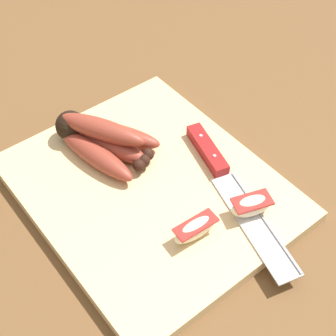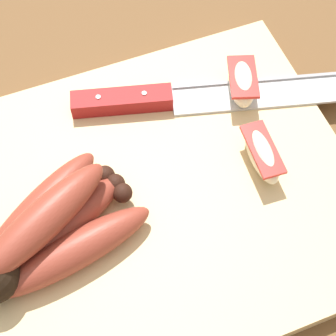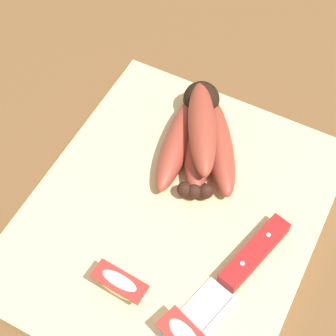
# 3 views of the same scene
# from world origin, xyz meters

# --- Properties ---
(ground_plane) EXTENTS (6.00, 6.00, 0.00)m
(ground_plane) POSITION_xyz_m (0.00, 0.00, 0.00)
(ground_plane) COLOR brown
(cutting_board) EXTENTS (0.38, 0.32, 0.02)m
(cutting_board) POSITION_xyz_m (0.00, -0.01, 0.01)
(cutting_board) COLOR #DBBC84
(cutting_board) RESTS_ON ground_plane
(banana_bunch) EXTENTS (0.16, 0.13, 0.06)m
(banana_bunch) POSITION_xyz_m (0.10, 0.00, 0.04)
(banana_bunch) COLOR black
(banana_bunch) RESTS_ON cutting_board
(chefs_knife) EXTENTS (0.28, 0.10, 0.02)m
(chefs_knife) POSITION_xyz_m (-0.05, -0.10, 0.03)
(chefs_knife) COLOR silver
(chefs_knife) RESTS_ON cutting_board
(apple_wedge_near) EXTENTS (0.03, 0.06, 0.03)m
(apple_wedge_near) POSITION_xyz_m (-0.11, -0.01, 0.04)
(apple_wedge_near) COLOR #F4E5C1
(apple_wedge_near) RESTS_ON cutting_board
(apple_wedge_middle) EXTENTS (0.04, 0.06, 0.03)m
(apple_wedge_middle) POSITION_xyz_m (-0.12, -0.09, 0.04)
(apple_wedge_middle) COLOR #F4E5C1
(apple_wedge_middle) RESTS_ON cutting_board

